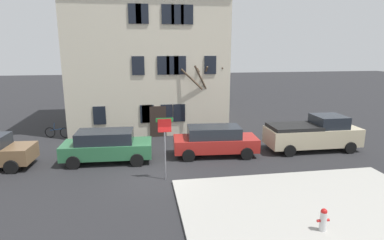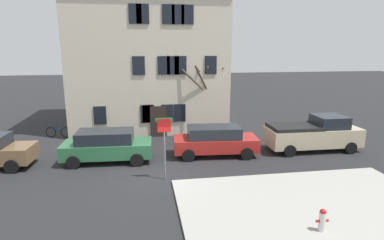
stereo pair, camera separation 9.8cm
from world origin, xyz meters
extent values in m
plane|color=#262628|center=(0.00, 0.00, 0.00)|extent=(120.00, 120.00, 0.00)
cube|color=#A8A59E|center=(5.79, -5.02, 0.06)|extent=(9.97, 8.40, 0.12)
cube|color=beige|center=(0.18, 11.19, 4.80)|extent=(10.92, 8.38, 9.60)
cube|color=#2D231E|center=(0.64, 6.95, 1.05)|extent=(1.10, 0.12, 2.10)
cube|color=black|center=(-3.17, 6.96, 1.60)|extent=(0.80, 0.08, 1.20)
cube|color=black|center=(-0.13, 6.96, 1.60)|extent=(0.80, 0.08, 1.20)
cube|color=black|center=(-0.02, 6.96, 1.60)|extent=(0.80, 0.08, 1.20)
cube|color=black|center=(1.24, 6.96, 1.60)|extent=(0.80, 0.08, 1.20)
cube|color=black|center=(2.10, 6.96, 1.60)|extent=(0.80, 0.08, 1.20)
cube|color=black|center=(-0.54, 6.96, 4.80)|extent=(0.80, 0.08, 1.20)
cube|color=black|center=(1.08, 6.96, 4.80)|extent=(0.80, 0.08, 1.20)
cube|color=black|center=(1.68, 6.96, 4.80)|extent=(0.80, 0.08, 1.20)
cube|color=black|center=(2.18, 6.96, 4.80)|extent=(0.80, 0.08, 1.20)
cube|color=black|center=(4.22, 6.96, 4.80)|extent=(0.80, 0.08, 1.20)
cube|color=black|center=(-0.64, 6.96, 8.00)|extent=(0.80, 0.08, 1.20)
cube|color=black|center=(-0.18, 6.96, 8.00)|extent=(0.80, 0.08, 1.20)
cube|color=black|center=(1.43, 6.96, 8.00)|extent=(0.80, 0.08, 1.20)
cube|color=black|center=(2.04, 6.96, 8.00)|extent=(0.80, 0.08, 1.20)
cube|color=black|center=(2.65, 6.96, 8.00)|extent=(0.80, 0.08, 1.20)
cylinder|color=#4C3D2D|center=(3.21, 7.23, 2.55)|extent=(0.36, 0.36, 5.09)
cylinder|color=#4C3D2D|center=(3.55, 6.76, 3.93)|extent=(1.10, 0.85, 1.77)
cylinder|color=#4C3D2D|center=(2.90, 6.57, 3.91)|extent=(1.44, 0.76, 1.38)
cylinder|color=#4C3D2D|center=(4.28, 8.05, 3.81)|extent=(1.79, 2.27, 1.70)
cylinder|color=#4C3D2D|center=(3.83, 7.38, 3.76)|extent=(0.45, 1.38, 1.95)
cylinder|color=#4C3D2D|center=(3.47, 7.82, 5.07)|extent=(1.32, 0.69, 1.59)
cylinder|color=#4C3D2D|center=(3.75, 8.18, 3.07)|extent=(0.48, 0.48, 6.13)
cylinder|color=#4C3D2D|center=(2.94, 7.71, 5.52)|extent=(1.15, 1.81, 2.44)
cylinder|color=#4C3D2D|center=(4.37, 8.16, 4.94)|extent=(0.21, 1.40, 2.20)
cylinder|color=#4C3D2D|center=(3.30, 9.15, 4.32)|extent=(2.11, 1.09, 1.97)
cylinder|color=#4C3D2D|center=(4.00, 8.90, 5.77)|extent=(1.63, 0.69, 2.48)
cylinder|color=#4C3D2D|center=(3.78, 7.23, 5.56)|extent=(1.99, 0.23, 1.39)
cylinder|color=black|center=(-6.62, 3.24, 0.34)|extent=(0.69, 0.27, 0.68)
cylinder|color=black|center=(-6.74, 1.52, 0.34)|extent=(0.69, 0.27, 0.68)
cube|color=#2D6B42|center=(-2.29, 2.48, 0.69)|extent=(4.71, 2.05, 0.75)
cube|color=#1E232B|center=(-2.39, 2.49, 1.38)|extent=(2.94, 1.75, 0.62)
cylinder|color=black|center=(-0.68, 3.33, 0.34)|extent=(0.69, 0.25, 0.68)
cylinder|color=black|center=(-0.76, 1.49, 0.34)|extent=(0.69, 0.25, 0.68)
cylinder|color=black|center=(-3.82, 3.47, 0.34)|extent=(0.69, 0.25, 0.68)
cylinder|color=black|center=(-3.91, 1.64, 0.34)|extent=(0.69, 0.25, 0.68)
cube|color=#AD231E|center=(3.59, 2.55, 0.69)|extent=(4.77, 2.12, 0.73)
cube|color=#1E232B|center=(3.50, 2.56, 1.36)|extent=(2.99, 1.77, 0.62)
cylinder|color=black|center=(5.23, 3.33, 0.34)|extent=(0.69, 0.27, 0.68)
cylinder|color=black|center=(5.11, 1.54, 0.34)|extent=(0.69, 0.27, 0.68)
cylinder|color=black|center=(2.08, 3.55, 0.34)|extent=(0.69, 0.27, 0.68)
cylinder|color=black|center=(1.95, 1.77, 0.34)|extent=(0.69, 0.27, 0.68)
cube|color=#C6B793|center=(9.48, 2.60, 0.84)|extent=(5.44, 2.01, 1.03)
cube|color=#1E232B|center=(10.45, 2.59, 1.70)|extent=(1.75, 1.74, 0.70)
cube|color=black|center=(8.29, 2.62, 1.45)|extent=(2.84, 1.91, 0.20)
cylinder|color=black|center=(11.33, 3.56, 0.34)|extent=(0.68, 0.23, 0.68)
cylinder|color=black|center=(11.31, 1.61, 0.34)|extent=(0.68, 0.23, 0.68)
cylinder|color=black|center=(7.65, 3.60, 0.34)|extent=(0.68, 0.23, 0.68)
cylinder|color=black|center=(7.63, 1.65, 0.34)|extent=(0.68, 0.23, 0.68)
cylinder|color=silver|center=(5.25, -5.61, 0.44)|extent=(0.22, 0.22, 0.65)
sphere|color=red|center=(5.25, -5.61, 0.79)|extent=(0.21, 0.21, 0.21)
cylinder|color=red|center=(5.09, -5.61, 0.48)|extent=(0.10, 0.09, 0.09)
cylinder|color=red|center=(5.41, -5.61, 0.48)|extent=(0.10, 0.09, 0.09)
cylinder|color=slate|center=(0.54, -0.39, 1.43)|extent=(0.07, 0.07, 2.87)
cube|color=red|center=(0.54, -0.41, 2.57)|extent=(0.60, 0.03, 0.60)
cube|color=#1E8C38|center=(0.54, -0.37, 2.82)|extent=(0.76, 0.02, 0.18)
torus|color=black|center=(-5.56, 7.64, 0.36)|extent=(0.70, 0.20, 0.71)
torus|color=black|center=(-6.57, 7.86, 0.36)|extent=(0.70, 0.20, 0.71)
cylinder|color=#1E4C8C|center=(-6.07, 7.75, 0.58)|extent=(0.98, 0.26, 0.19)
cylinder|color=#1E4C8C|center=(-6.26, 7.79, 0.81)|extent=(0.10, 0.05, 0.45)
camera|label=1|loc=(-0.47, -14.15, 5.97)|focal=29.83mm
camera|label=2|loc=(-0.37, -14.17, 5.97)|focal=29.83mm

